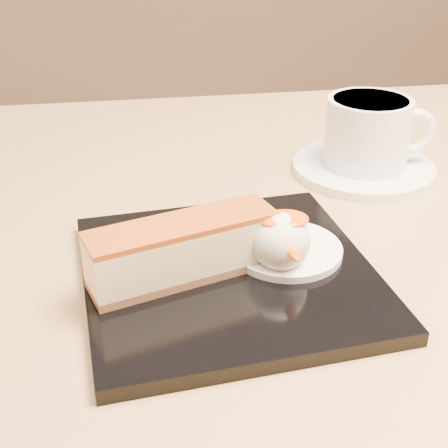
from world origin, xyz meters
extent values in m
cube|color=olive|center=(0.00, 0.00, 0.70)|extent=(0.80, 0.80, 0.04)
cube|color=black|center=(-0.05, -0.07, 0.73)|extent=(0.24, 0.24, 0.01)
cube|color=brown|center=(-0.08, -0.08, 0.74)|extent=(0.15, 0.08, 0.01)
cube|color=beige|center=(-0.08, -0.08, 0.76)|extent=(0.15, 0.08, 0.04)
cube|color=#90400F|center=(-0.08, -0.08, 0.78)|extent=(0.15, 0.08, 0.00)
cylinder|color=white|center=(0.00, -0.06, 0.73)|extent=(0.09, 0.09, 0.01)
sphere|color=white|center=(-0.01, -0.08, 0.76)|extent=(0.05, 0.05, 0.05)
ellipsoid|color=#FF5408|center=(-0.01, -0.08, 0.77)|extent=(0.04, 0.03, 0.01)
ellipsoid|color=#2A8138|center=(-0.03, -0.04, 0.74)|extent=(0.02, 0.01, 0.00)
ellipsoid|color=#2A8138|center=(-0.02, -0.03, 0.74)|extent=(0.02, 0.01, 0.00)
ellipsoid|color=#2A8138|center=(-0.03, -0.03, 0.74)|extent=(0.01, 0.02, 0.00)
cylinder|color=white|center=(0.13, 0.11, 0.72)|extent=(0.15, 0.15, 0.01)
cylinder|color=white|center=(0.13, 0.11, 0.77)|extent=(0.09, 0.09, 0.07)
cylinder|color=black|center=(0.13, 0.11, 0.80)|extent=(0.08, 0.08, 0.00)
torus|color=white|center=(0.18, 0.10, 0.77)|extent=(0.05, 0.02, 0.05)
camera|label=1|loc=(-0.11, -0.48, 1.00)|focal=50.00mm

